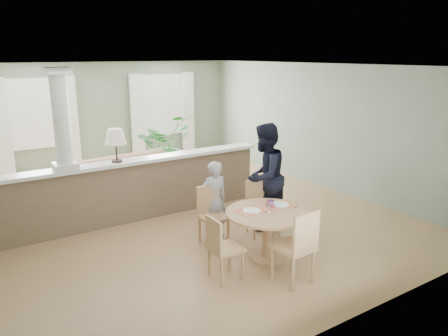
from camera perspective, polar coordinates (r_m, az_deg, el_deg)
ground at (r=8.20m, az=-5.90°, el=-6.04°), size 8.00×8.00×0.00m
room_shell at (r=8.30m, az=-8.44°, el=7.05°), size 7.02×8.02×2.71m
pony_wall at (r=7.78m, az=-13.17°, el=-2.03°), size 5.32×0.38×2.70m
sofa at (r=9.14m, az=-12.42°, el=-1.39°), size 2.93×1.36×0.83m
houseplant at (r=10.54m, az=-7.83°, el=2.87°), size 1.68×1.57×1.51m
dining_table at (r=6.30m, az=5.71°, el=-6.94°), size 1.21×1.21×0.82m
chair_far_boy at (r=6.84m, az=-1.64°, el=-5.79°), size 0.45×0.45×0.91m
chair_far_man at (r=7.20m, az=4.58°, el=-4.84°), size 0.50×0.50×0.89m
chair_near at (r=5.70m, az=9.64°, el=-9.78°), size 0.49×0.49×1.01m
chair_side at (r=5.76m, az=-0.37°, el=-10.10°), size 0.41×0.41×0.87m
child_person at (r=6.98m, az=-1.35°, el=-4.18°), size 0.48×0.33×1.27m
man_person at (r=7.33m, az=5.27°, el=-1.15°), size 1.08×0.97×1.81m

